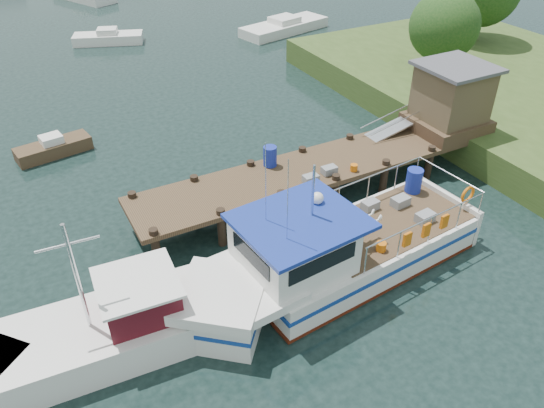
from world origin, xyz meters
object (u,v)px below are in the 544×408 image
dock (406,124)px  work_boat (110,329)px  lobster_boat (328,255)px  moored_c (284,26)px  moored_rowboat (53,148)px  moored_b (108,38)px

dock → work_boat: size_ratio=1.84×
dock → lobster_boat: (-7.11, -4.75, -1.21)m
moored_c → work_boat: bearing=-131.9°
lobster_boat → moored_rowboat: (-6.74, 13.62, -0.66)m
moored_b → moored_rowboat: bearing=-127.1°
work_boat → moored_b: work_boat is taller
moored_c → moored_rowboat: bearing=-151.6°
lobster_boat → work_boat: bearing=170.6°
dock → lobster_boat: bearing=-146.2°
moored_rowboat → work_boat: bearing=-71.6°
moored_rowboat → moored_c: size_ratio=0.46×
work_boat → moored_rowboat: size_ratio=2.50×
lobster_boat → moored_rowboat: lobster_boat is taller
dock → moored_b: size_ratio=3.14×
lobster_boat → moored_c: (12.82, 25.73, -0.60)m
moored_c → moored_b: bearing=160.6°
moored_rowboat → lobster_boat: bearing=-43.1°
moored_b → work_boat: bearing=-118.3°
moored_rowboat → moored_c: 23.00m
lobster_boat → work_boat: size_ratio=1.34×
work_boat → moored_rowboat: 13.13m
lobster_boat → moored_c: lobster_boat is taller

